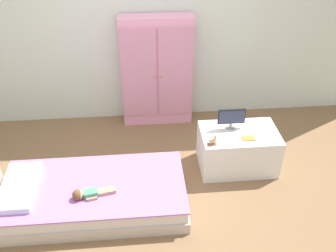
% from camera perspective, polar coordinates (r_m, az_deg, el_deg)
% --- Properties ---
extents(ground_plane, '(10.00, 10.00, 0.02)m').
position_cam_1_polar(ground_plane, '(3.88, -3.20, -10.84)').
color(ground_plane, brown).
extents(back_wall, '(6.40, 0.05, 2.70)m').
position_cam_1_polar(back_wall, '(4.53, -4.67, 16.42)').
color(back_wall, silver).
rests_on(back_wall, ground_plane).
extents(bed, '(1.75, 0.88, 0.26)m').
position_cam_1_polar(bed, '(3.78, -11.00, -10.20)').
color(bed, beige).
rests_on(bed, ground_plane).
extents(pillow, '(0.32, 0.63, 0.06)m').
position_cam_1_polar(pillow, '(3.81, -21.51, -8.55)').
color(pillow, silver).
rests_on(pillow, bed).
extents(doll, '(0.39, 0.16, 0.10)m').
position_cam_1_polar(doll, '(3.56, -12.27, -9.96)').
color(doll, '#4CA375').
rests_on(doll, bed).
extents(wardrobe, '(0.86, 0.27, 1.38)m').
position_cam_1_polar(wardrobe, '(4.63, -1.68, 8.14)').
color(wardrobe, '#E599BC').
rests_on(wardrobe, ground_plane).
extents(tv_stand, '(0.82, 0.52, 0.45)m').
position_cam_1_polar(tv_stand, '(4.16, 10.46, -3.47)').
color(tv_stand, white).
rests_on(tv_stand, ground_plane).
extents(tv_monitor, '(0.29, 0.10, 0.23)m').
position_cam_1_polar(tv_monitor, '(4.00, 9.56, 1.29)').
color(tv_monitor, '#99999E').
rests_on(tv_monitor, tv_stand).
extents(rocking_horse_toy, '(0.09, 0.04, 0.11)m').
position_cam_1_polar(rocking_horse_toy, '(3.78, 6.82, -2.15)').
color(rocking_horse_toy, '#8E6642').
rests_on(rocking_horse_toy, tv_stand).
extents(book_orange, '(0.13, 0.08, 0.01)m').
position_cam_1_polar(book_orange, '(3.95, 12.06, -1.80)').
color(book_orange, orange).
rests_on(book_orange, tv_stand).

